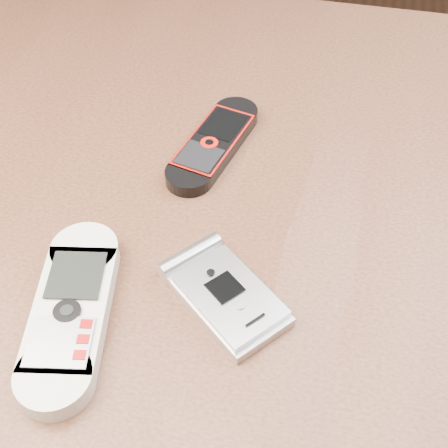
% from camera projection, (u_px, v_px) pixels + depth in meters
% --- Properties ---
extents(table, '(1.20, 0.80, 0.75)m').
position_uv_depth(table, '(219.00, 305.00, 0.59)').
color(table, black).
rests_on(table, ground).
extents(nokia_white, '(0.08, 0.17, 0.02)m').
position_uv_depth(nokia_white, '(71.00, 311.00, 0.45)').
color(nokia_white, beige).
rests_on(nokia_white, table).
extents(nokia_black_red, '(0.07, 0.15, 0.01)m').
position_uv_depth(nokia_black_red, '(214.00, 143.00, 0.58)').
color(nokia_black_red, black).
rests_on(nokia_black_red, table).
extents(motorola_razr, '(0.11, 0.11, 0.02)m').
position_uv_depth(motorola_razr, '(227.00, 296.00, 0.46)').
color(motorola_razr, silver).
rests_on(motorola_razr, table).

